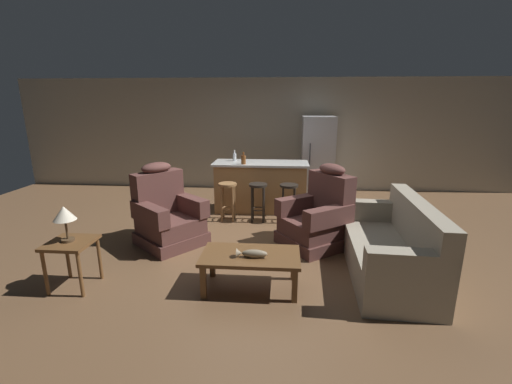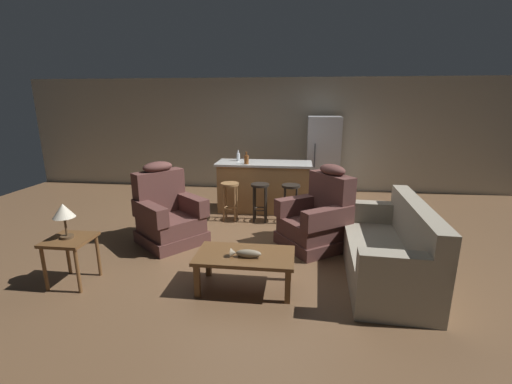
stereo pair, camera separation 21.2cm
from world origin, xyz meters
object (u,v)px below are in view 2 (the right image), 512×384
Objects in this scene: bar_stool_right at (291,196)px; kitchen_island at (264,186)px; recliner_near_island at (318,218)px; end_table at (70,246)px; table_lamp at (63,212)px; bar_stool_left at (230,194)px; fish_figurine at (246,254)px; coffee_table at (245,259)px; refrigerator at (323,157)px; bottle_tall_green at (238,157)px; recliner_near_lamp at (168,214)px; couch at (390,252)px; bottle_short_amber at (246,159)px; bar_stool_middle at (260,195)px.

kitchen_island is at bearing 130.19° from bar_stool_right.
recliner_near_island is 2.14× the size of end_table.
table_lamp reaches higher than bar_stool_left.
recliner_near_island is at bearing -59.11° from kitchen_island.
recliner_near_island is at bearing 58.46° from fish_figurine.
recliner_near_island is at bearing -32.83° from bar_stool_left.
coffee_table is at bearing 103.44° from fish_figurine.
bar_stool_left is at bearing 105.28° from coffee_table.
refrigerator is at bearing 45.54° from kitchen_island.
bottle_tall_green is (-1.48, 1.73, 0.61)m from recliner_near_island.
recliner_near_lamp is 2.14× the size of end_table.
couch is (1.66, 0.52, -0.12)m from fish_figurine.
bar_stool_left reaches higher than end_table.
bottle_short_amber is (0.98, 1.47, 0.61)m from recliner_near_lamp.
bottle_short_amber is (-1.26, 1.37, 0.61)m from recliner_near_island.
couch is at bearing 17.27° from fish_figurine.
bar_stool_right is at bearing -49.81° from kitchen_island.
couch is at bearing -46.24° from bar_stool_middle.
fish_figurine is at bearing 1.32° from table_lamp.
bottle_short_amber is (-0.41, 2.77, 0.57)m from fish_figurine.
kitchen_island is at bearing 49.23° from bar_stool_left.
fish_figurine is 0.50× the size of bar_stool_right.
kitchen_island is 0.82m from bar_stool_right.
kitchen_island is at bearing 89.50° from bar_stool_middle.
bar_stool_right is at bearing -25.79° from bottle_short_amber.
coffee_table is 0.61× the size of kitchen_island.
bar_stool_middle is at bearing 0.00° from bar_stool_left.
recliner_near_island is 1.86m from kitchen_island.
bar_stool_right reaches higher than fish_figurine.
fish_figurine is at bearing 22.76° from recliner_near_island.
recliner_near_island is at bearing 26.36° from table_lamp.
table_lamp is 3.63m from kitchen_island.
end_table is (-2.01, -0.13, 0.10)m from coffee_table.
bottle_tall_green is at bearing 101.16° from coffee_table.
bar_stool_middle is 0.76m from bottle_short_amber.
fish_figurine is 0.28× the size of recliner_near_island.
refrigerator reaches higher than recliner_near_lamp.
kitchen_island is 2.65× the size of bar_stool_right.
bar_stool_left is at bearing 60.06° from end_table.
table_lamp is at bearing -122.75° from kitchen_island.
refrigerator is at bearing 75.57° from fish_figurine.
recliner_near_island is at bearing 26.58° from end_table.
bar_stool_right is at bearing -109.42° from refrigerator.
refrigerator reaches higher than bar_stool_right.
table_lamp is (-3.72, -0.56, 0.53)m from couch.
bottle_short_amber is (-0.39, 2.69, 0.67)m from coffee_table.
bar_stool_left is (-0.62, 2.28, 0.11)m from coffee_table.
recliner_near_island is (0.87, 1.32, 0.06)m from coffee_table.
refrigerator is (1.18, 1.83, 0.41)m from bar_stool_middle.
kitchen_island is 7.95× the size of bottle_short_amber.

